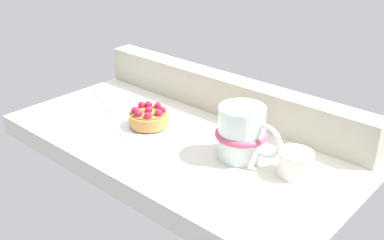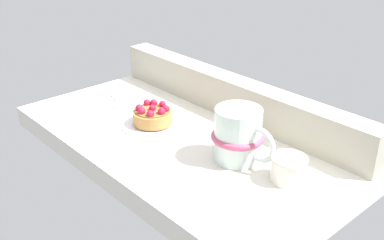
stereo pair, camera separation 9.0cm
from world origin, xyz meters
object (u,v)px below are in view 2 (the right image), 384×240
object	(u,v)px
raspberry_tart	(153,115)
sugar_bowl	(288,168)
dessert_fork	(114,97)
dessert_plate	(153,124)
coffee_mug	(239,135)

from	to	relation	value
raspberry_tart	sugar_bowl	size ratio (longest dim) A/B	1.32
dessert_fork	sugar_bowl	world-z (taller)	sugar_bowl
raspberry_tart	sugar_bowl	world-z (taller)	raspberry_tart
dessert_fork	sugar_bowl	distance (cm)	50.63
sugar_bowl	dessert_plate	bearing A→B (deg)	-173.27
coffee_mug	sugar_bowl	xyz separation A→B (cm)	(10.49, 1.05, -2.53)
coffee_mug	dessert_plate	bearing A→B (deg)	-172.77
raspberry_tart	dessert_plate	bearing A→B (deg)	57.44
dessert_plate	sugar_bowl	bearing A→B (deg)	6.73
raspberry_tart	coffee_mug	xyz separation A→B (cm)	(21.72, 2.76, 2.58)
dessert_plate	dessert_fork	xyz separation A→B (cm)	(-18.36, 2.17, -0.04)
raspberry_tart	coffee_mug	bearing A→B (deg)	7.25
dessert_plate	dessert_fork	world-z (taller)	dessert_plate
coffee_mug	raspberry_tart	bearing A→B (deg)	-172.75
dessert_plate	sugar_bowl	xyz separation A→B (cm)	(32.20, 3.80, 2.10)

